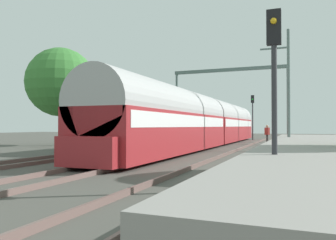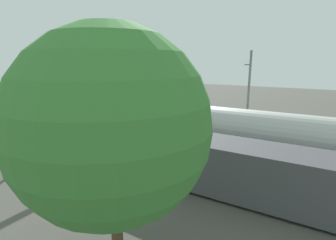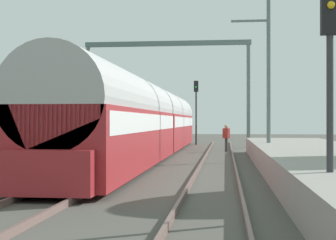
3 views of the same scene
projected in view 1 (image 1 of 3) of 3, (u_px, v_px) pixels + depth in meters
ground at (143, 160)px, 16.03m from camera, size 120.00×120.00×0.00m
track_far_west at (74, 156)px, 17.49m from camera, size 1.51×60.00×0.16m
track_west at (143, 158)px, 16.03m from camera, size 1.52×60.00×0.16m
track_east at (225, 161)px, 14.58m from camera, size 1.51×60.00×0.16m
platform at (318, 152)px, 15.05m from camera, size 4.40×28.00×0.90m
passenger_train at (206, 122)px, 27.08m from camera, size 2.93×32.85×3.82m
freight_car at (139, 128)px, 24.55m from camera, size 2.80×13.00×2.70m
person_crossing at (267, 133)px, 29.62m from camera, size 0.46×0.43×1.73m
railway_signal_near at (274, 73)px, 8.57m from camera, size 0.36×0.30×4.61m
railway_signal_far at (253, 111)px, 39.20m from camera, size 0.36×0.30×5.24m
catenary_gantry at (229, 89)px, 35.96m from camera, size 12.34×0.28×7.86m
catenary_pole_east_mid at (288, 88)px, 21.95m from camera, size 1.90×0.20×8.00m
tree_west_background at (61, 82)px, 28.00m from camera, size 5.73×5.73×8.15m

